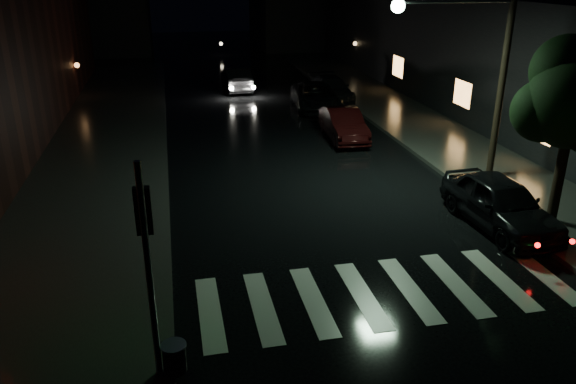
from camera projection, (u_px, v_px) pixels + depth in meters
ground at (266, 319)px, 12.40m from camera, size 120.00×120.00×0.00m
sidewalk_left at (96, 146)px, 24.12m from camera, size 6.00×44.00×0.15m
sidewalk_right at (421, 127)px, 27.01m from camera, size 4.00×44.00×0.15m
building_right at (513, 50)px, 30.89m from camera, size 10.00×40.00×6.00m
building_far_left at (68, 6)px, 49.82m from camera, size 14.00×10.00×8.00m
building_far_right at (328, 8)px, 54.63m from camera, size 14.00×10.00×7.00m
crosswalk at (386, 292)px, 13.43m from camera, size 9.00×3.00×0.01m
signal_pole_corner at (162, 308)px, 10.09m from camera, size 0.68×0.61×4.20m
street_tree at (571, 102)px, 15.63m from camera, size 3.10×2.90×5.40m
utility_pole at (488, 52)px, 18.74m from camera, size 4.92×0.44×8.00m
parked_car_a at (500, 203)px, 16.55m from camera, size 2.02×4.56×1.53m
parked_car_b at (344, 124)px, 25.09m from camera, size 1.66×4.21×1.37m
parked_car_c at (331, 89)px, 32.54m from camera, size 1.87×4.57×1.33m
parked_car_d at (316, 96)px, 30.46m from camera, size 2.82×5.22×1.39m
oncoming_car at (236, 79)px, 35.07m from camera, size 1.59×4.35×1.42m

